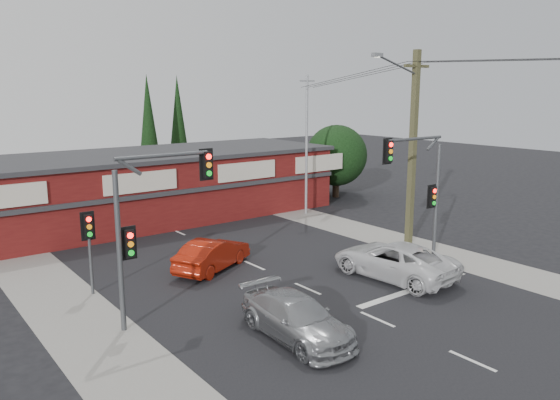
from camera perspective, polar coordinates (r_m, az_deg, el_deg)
ground at (r=21.89m, az=4.95°, el=-10.12°), size 120.00×120.00×0.00m
road_strip at (r=25.58m, az=-2.66°, el=-6.87°), size 14.00×70.00×0.01m
verge_left at (r=22.17m, az=-21.33°, el=-10.59°), size 3.00×70.00×0.02m
verge_right at (r=31.00m, az=10.38°, el=-3.77°), size 3.00×70.00×0.02m
stop_line at (r=23.35m, az=13.93°, el=-8.99°), size 6.50×0.35×0.01m
white_suv at (r=24.33m, az=11.82°, el=-6.16°), size 3.05×5.81×1.56m
silver_suv at (r=18.29m, az=1.73°, el=-12.21°), size 2.16×4.85×1.38m
red_sedan at (r=25.06m, az=-7.06°, el=-5.64°), size 4.55×3.31×1.43m
lane_dashes at (r=20.17m, az=10.13°, el=-12.16°), size 0.12×32.30×0.01m
shop_building at (r=34.94m, az=-15.35°, el=1.28°), size 27.30×8.40×4.22m
tree_cluster at (r=42.00m, az=5.69°, el=4.32°), size 5.90×5.10×5.50m
conifer_near at (r=42.73m, az=-13.57°, el=7.66°), size 1.80×1.80×9.25m
conifer_far at (r=46.04m, az=-10.58°, el=8.03°), size 1.80×1.80×9.25m
traffic_mast_left at (r=18.97m, az=-13.61°, el=-1.36°), size 3.77×0.27×5.97m
traffic_mast_right at (r=26.45m, az=14.69°, el=2.16°), size 3.96×0.27×5.97m
pedestal_signal at (r=22.71m, az=-19.34°, el=-3.56°), size 0.55×0.27×3.38m
utility_pole at (r=28.66m, az=13.57°, el=5.83°), size 4.38×0.59×10.00m
steel_pole at (r=35.49m, az=2.79°, el=6.01°), size 1.20×0.16×9.00m
power_lines at (r=25.58m, az=23.86°, el=12.74°), size 2.01×29.00×1.22m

